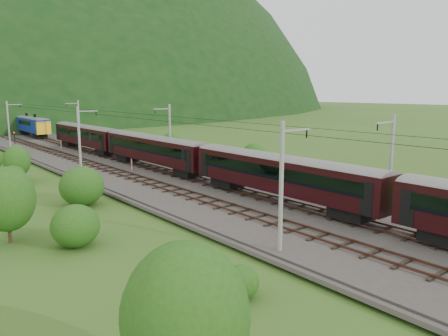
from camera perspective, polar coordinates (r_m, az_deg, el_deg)
ground at (r=32.40m, az=14.92°, el=-8.36°), size 600.00×600.00×0.00m
railbed at (r=38.74m, az=2.83°, el=-4.76°), size 14.00×220.00×0.30m
track_left at (r=37.17m, az=0.08°, el=-5.03°), size 2.40×220.00×0.27m
track_right at (r=40.29m, az=5.37°, el=-3.88°), size 2.40×220.00×0.27m
catenary_left at (r=53.53m, az=-18.30°, el=3.60°), size 2.54×192.28×8.00m
catenary_right at (r=59.02m, az=-7.14°, el=4.59°), size 2.54×192.28×8.00m
overhead_wires at (r=37.57m, az=2.93°, el=5.55°), size 4.83×198.00×0.03m
train at (r=38.07m, az=7.93°, el=-0.14°), size 2.83×157.33×4.91m
hazard_post_near at (r=54.98m, az=-11.97°, el=0.41°), size 0.16×0.16×1.49m
hazard_post_far at (r=79.46m, az=-20.51°, el=2.88°), size 0.15×0.15×1.39m
signal at (r=89.94m, az=-25.69°, el=3.69°), size 0.25×0.25×2.24m
vegetation_left at (r=40.91m, az=-24.47°, el=-1.42°), size 12.34×144.65×6.88m
vegetation_right at (r=46.49m, az=16.69°, el=-1.00°), size 6.04×102.54×3.17m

